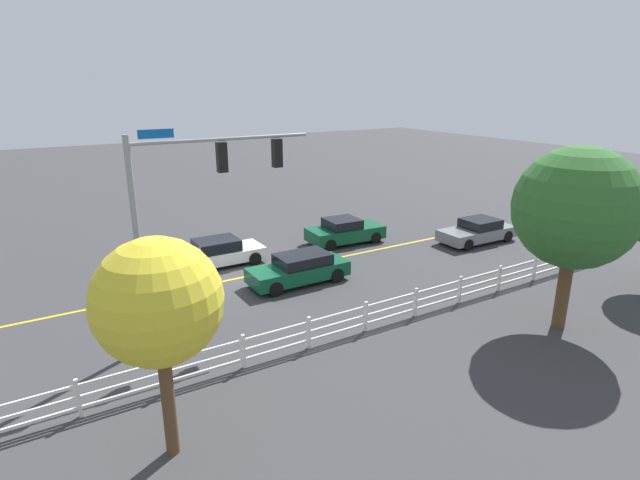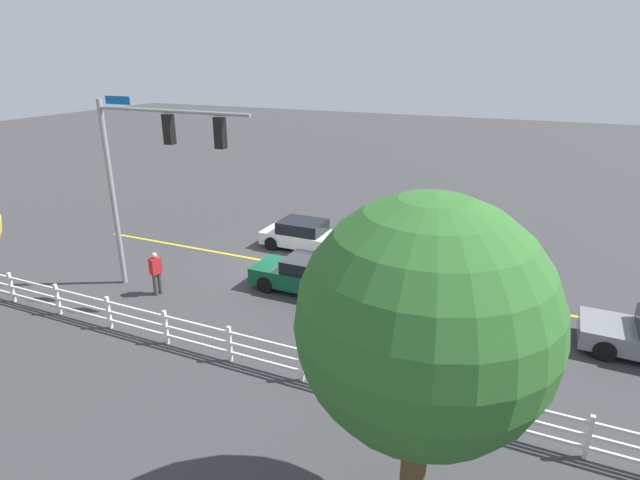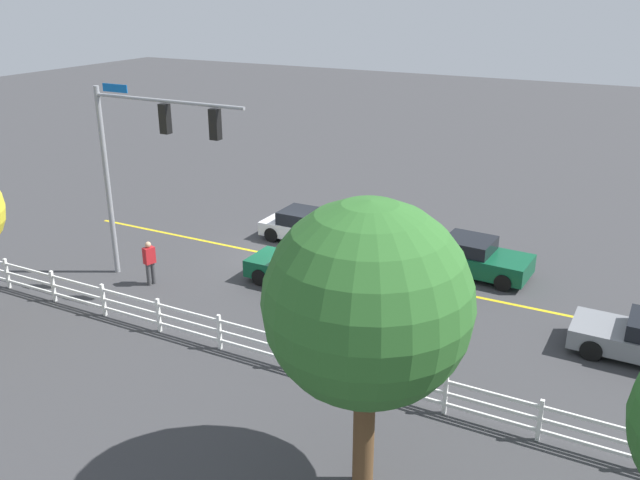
% 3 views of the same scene
% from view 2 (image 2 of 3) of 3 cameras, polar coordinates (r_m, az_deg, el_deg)
% --- Properties ---
extents(ground_plane, '(120.00, 120.00, 0.00)m').
position_cam_2_polar(ground_plane, '(22.01, -3.58, -2.82)').
color(ground_plane, '#38383A').
extents(lane_center_stripe, '(28.00, 0.16, 0.01)m').
position_cam_2_polar(lane_center_stripe, '(20.59, 6.37, -4.57)').
color(lane_center_stripe, gold).
rests_on(lane_center_stripe, ground_plane).
extents(signal_assembly, '(6.31, 0.38, 7.23)m').
position_cam_2_polar(signal_assembly, '(19.03, -18.82, 8.39)').
color(signal_assembly, gray).
rests_on(signal_assembly, ground_plane).
extents(car_0, '(4.35, 2.20, 1.42)m').
position_cam_2_polar(car_0, '(21.49, 15.83, -2.21)').
color(car_0, '#0C4C2D').
rests_on(car_0, ground_plane).
extents(car_1, '(4.53, 1.85, 1.33)m').
position_cam_2_polar(car_1, '(19.34, -0.94, -3.99)').
color(car_1, '#0C4C2D').
rests_on(car_1, ground_plane).
extents(car_3, '(4.16, 1.90, 1.34)m').
position_cam_2_polar(car_3, '(23.63, -1.64, 0.55)').
color(car_3, silver).
rests_on(car_3, ground_plane).
extents(pedestrian, '(0.36, 0.46, 1.69)m').
position_cam_2_polar(pedestrian, '(19.97, -17.97, -3.40)').
color(pedestrian, '#3F3F42').
rests_on(pedestrian, ground_plane).
extents(white_rail_fence, '(26.10, 0.10, 1.15)m').
position_cam_2_polar(white_rail_fence, '(14.84, -6.25, -12.45)').
color(white_rail_fence, white).
rests_on(white_rail_fence, ground_plane).
extents(tree_0, '(4.27, 4.27, 6.64)m').
position_cam_2_polar(tree_0, '(8.48, 11.73, -9.09)').
color(tree_0, brown).
rests_on(tree_0, ground_plane).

